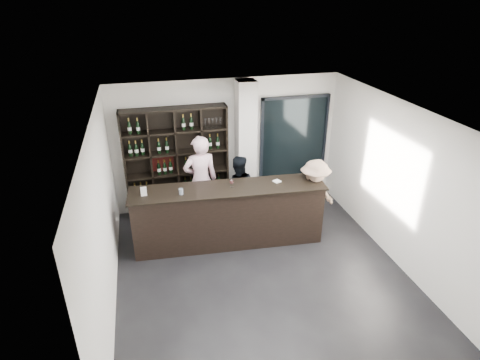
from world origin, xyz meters
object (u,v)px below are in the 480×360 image
object	(u,v)px
tasting_counter	(229,215)
taster_pink	(201,181)
taster_black	(238,190)
wine_shelf	(177,162)
customer	(314,198)

from	to	relation	value
tasting_counter	taster_pink	xyz separation A→B (m)	(-0.38, 0.91, 0.37)
taster_black	taster_pink	bearing A→B (deg)	-2.37
wine_shelf	tasting_counter	xyz separation A→B (m)	(0.80, -1.47, -0.59)
tasting_counter	taster_pink	distance (m)	1.06
wine_shelf	taster_pink	distance (m)	0.73
tasting_counter	taster_black	distance (m)	0.85
wine_shelf	taster_pink	xyz separation A→B (m)	(0.42, -0.55, -0.22)
tasting_counter	customer	xyz separation A→B (m)	(1.74, -0.05, 0.19)
taster_pink	taster_black	distance (m)	0.80
taster_black	customer	distance (m)	1.58
taster_pink	tasting_counter	bearing A→B (deg)	108.73
tasting_counter	taster_black	xyz separation A→B (m)	(0.37, 0.75, 0.14)
wine_shelf	taster_pink	size ratio (longest dim) A/B	1.23
taster_pink	taster_black	bearing A→B (deg)	163.80
tasting_counter	taster_pink	world-z (taller)	taster_pink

